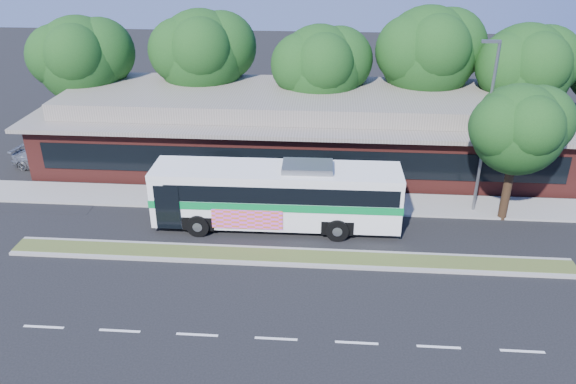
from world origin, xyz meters
name	(u,v)px	position (x,y,z in m)	size (l,w,h in m)	color
ground	(286,265)	(0.00, 0.00, 0.00)	(120.00, 120.00, 0.00)	black
median_strip	(287,257)	(0.00, 0.60, 0.07)	(26.00, 1.10, 0.15)	#3E4A1F
sidewalk	(295,201)	(0.00, 6.40, 0.06)	(44.00, 2.60, 0.12)	gray
parking_lot	(17,167)	(-18.00, 10.00, 0.01)	(14.00, 12.00, 0.01)	black
plaza_building	(302,127)	(0.00, 12.99, 2.13)	(33.20, 11.20, 4.45)	#59201C
lamp_post	(486,125)	(9.56, 6.00, 4.90)	(0.93, 0.18, 9.07)	slate
tree_bg_a	(87,57)	(-14.58, 15.14, 5.87)	(6.47, 5.80, 8.63)	black
tree_bg_b	(208,52)	(-6.57, 16.14, 6.14)	(6.69, 6.00, 9.00)	black
tree_bg_c	(326,66)	(1.40, 15.13, 5.59)	(6.24, 5.60, 8.26)	black
tree_bg_d	(434,51)	(8.45, 16.15, 6.42)	(6.91, 6.20, 9.37)	black
tree_bg_e	(531,67)	(14.42, 15.14, 5.74)	(6.47, 5.80, 8.50)	black
transit_bus	(278,192)	(-0.73, 3.66, 1.93)	(12.39, 3.01, 3.46)	white
sedan	(46,159)	(-15.97, 9.98, 0.62)	(1.72, 4.24, 1.23)	#9C9EA2
sidewalk_tree	(525,127)	(11.26, 5.41, 5.02)	(4.99, 4.48, 7.16)	black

